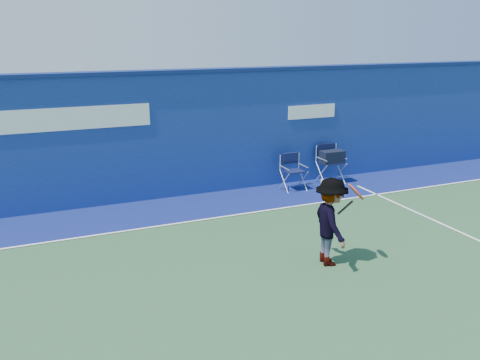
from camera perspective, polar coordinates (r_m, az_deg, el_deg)
name	(u,v)px	position (r m, az deg, el deg)	size (l,w,h in m)	color
ground	(272,284)	(8.40, 3.66, -11.58)	(80.00, 80.00, 0.00)	#2B502F
stadium_wall	(179,133)	(12.52, -6.89, 5.23)	(24.00, 0.50, 3.08)	navy
out_of_bounds_strip	(194,207)	(11.90, -5.15, -3.02)	(24.00, 1.80, 0.01)	navy
court_lines	(257,268)	(8.88, 1.92, -9.86)	(24.00, 12.00, 0.01)	white
directors_chair_left	(293,178)	(13.15, 5.99, 0.21)	(0.55, 0.51, 0.93)	silver
directors_chair_right	(331,167)	(13.85, 10.15, 1.40)	(0.62, 0.55, 1.03)	silver
water_bottle	(322,184)	(13.32, 9.18, -0.48)	(0.07, 0.07, 0.26)	white
tennis_player	(331,222)	(8.91, 10.14, -4.63)	(0.95, 1.09, 1.56)	#EA4738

